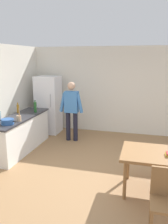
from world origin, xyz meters
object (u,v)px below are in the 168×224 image
chair (166,197)px  bottle_oil_amber (18,108)px  dining_table (163,158)px  refrigerator (49,105)px  bottle_wine_green (35,107)px  cooking_pot (8,122)px  person (72,108)px  bottle_water_clear (0,116)px  utensil_jar (19,118)px

chair → bottle_oil_amber: 4.43m
dining_table → bottle_oil_amber: 3.96m
refrigerator → dining_table: 4.27m
bottle_wine_green → cooking_pot: bearing=-93.3°
person → dining_table: size_ratio=1.21×
dining_table → bottle_water_clear: 3.66m
chair → cooking_pot: bearing=162.7°
chair → bottle_oil_amber: bottle_oil_amber is taller
bottle_wine_green → utensil_jar: bearing=-86.8°
bottle_wine_green → refrigerator: bearing=94.0°
person → chair: (2.35, -3.11, -0.44)m
chair → bottle_water_clear: (-3.59, 1.56, 0.49)m
cooking_pot → bottle_wine_green: bottle_wine_green is taller
refrigerator → person: (0.95, -0.55, 0.08)m
utensil_jar → bottle_water_clear: 0.44m
refrigerator → chair: (3.30, -3.67, -0.37)m
bottle_water_clear → bottle_wine_green: (0.37, 1.06, 0.02)m
bottle_wine_green → bottle_oil_amber: 0.46m
refrigerator → utensil_jar: (0.13, -1.99, 0.08)m
person → bottle_wine_green: bearing=-150.5°
dining_table → utensil_jar: bearing=167.4°
person → bottle_oil_amber: bearing=-153.3°
dining_table → bottle_wine_green: bottle_wine_green is taller
refrigerator → bottle_wine_green: bearing=-86.0°
dining_table → cooking_pot: 3.34m
dining_table → bottle_oil_amber: (-3.66, 1.49, 0.34)m
dining_table → bottle_water_clear: bottle_water_clear is taller
refrigerator → cooking_pot: bearing=-89.9°
chair → bottle_water_clear: size_ratio=3.03×
chair → cooking_pot: (-3.30, 1.40, 0.43)m
person → bottle_water_clear: 2.00m
refrigerator → cooking_pot: refrigerator is taller
refrigerator → bottle_oil_amber: refrigerator is taller
person → bottle_oil_amber: 1.46m
refrigerator → person: refrigerator is taller
chair → bottle_oil_amber: (-3.66, 2.46, 0.48)m
dining_table → cooking_pot: cooking_pot is taller
bottle_oil_amber → refrigerator: bearing=73.5°
chair → bottle_water_clear: bearing=162.4°
person → chair: person is taller
dining_table → bottle_oil_amber: bearing=157.9°
bottle_water_clear → utensil_jar: bearing=16.1°
person → chair: 3.93m
person → utensil_jar: 1.66m
cooking_pot → bottle_oil_amber: bottle_oil_amber is taller
bottle_water_clear → bottle_oil_amber: 0.90m
person → bottle_water_clear: size_ratio=5.67×
refrigerator → chair: bearing=-48.0°
bottle_water_clear → bottle_oil_amber: size_ratio=1.07×
refrigerator → dining_table: refrigerator is taller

